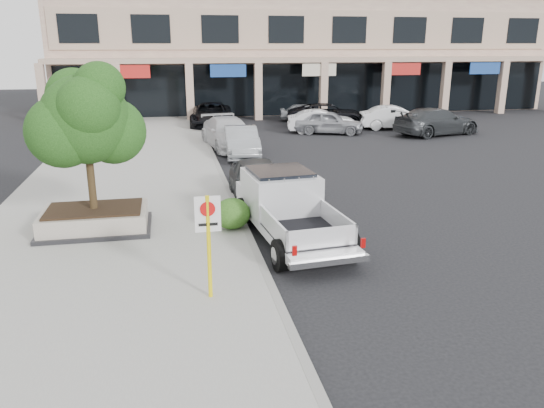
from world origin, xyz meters
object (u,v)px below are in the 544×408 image
(curb_car_a, at_px, (259,182))
(curb_car_b, at_px, (241,142))
(planter_tree, at_px, (91,119))
(lot_car_d, at_px, (328,115))
(no_parking_sign, at_px, (208,233))
(curb_car_d, at_px, (211,115))
(planter, at_px, (95,219))
(lot_car_b, at_px, (322,121))
(lot_car_a, at_px, (329,122))
(lot_car_c, at_px, (437,121))
(curb_car_c, at_px, (229,133))
(lot_car_e, at_px, (306,112))
(lot_car_f, at_px, (396,118))
(pickup_truck, at_px, (291,209))

(curb_car_a, height_order, curb_car_b, curb_car_a)
(planter_tree, xyz_separation_m, lot_car_d, (12.97, 19.35, -2.64))
(no_parking_sign, xyz_separation_m, curb_car_b, (2.85, 15.52, -0.89))
(no_parking_sign, relative_size, curb_car_d, 0.40)
(planter, relative_size, planter_tree, 0.80)
(planter, xyz_separation_m, lot_car_b, (11.91, 16.90, 0.24))
(planter, distance_m, curb_car_b, 12.02)
(curb_car_d, bearing_deg, lot_car_d, -3.36)
(lot_car_a, height_order, lot_car_d, lot_car_d)
(curb_car_d, distance_m, lot_car_c, 14.81)
(curb_car_b, relative_size, lot_car_a, 1.05)
(curb_car_a, bearing_deg, curb_car_c, 88.66)
(curb_car_a, relative_size, lot_car_e, 1.17)
(curb_car_a, xyz_separation_m, lot_car_b, (6.57, 14.59, -0.06))
(lot_car_f, bearing_deg, curb_car_c, 122.72)
(lot_car_b, height_order, lot_car_e, lot_car_b)
(pickup_truck, xyz_separation_m, curb_car_b, (0.24, 12.09, -0.19))
(pickup_truck, bearing_deg, curb_car_c, 84.87)
(pickup_truck, bearing_deg, lot_car_e, 68.77)
(no_parking_sign, height_order, lot_car_a, no_parking_sign)
(planter, relative_size, pickup_truck, 0.54)
(curb_car_c, bearing_deg, lot_car_d, 33.10)
(planter, height_order, lot_car_a, lot_car_a)
(no_parking_sign, distance_m, curb_car_d, 26.04)
(planter_tree, xyz_separation_m, curb_car_c, (5.37, 12.75, -2.61))
(curb_car_b, bearing_deg, curb_car_d, 96.39)
(planter_tree, bearing_deg, lot_car_f, 45.35)
(no_parking_sign, height_order, curb_car_a, no_parking_sign)
(pickup_truck, bearing_deg, curb_car_b, 83.34)
(curb_car_c, distance_m, lot_car_d, 10.07)
(curb_car_c, bearing_deg, lot_car_c, 0.11)
(curb_car_c, bearing_deg, lot_car_f, 13.09)
(curb_car_c, distance_m, lot_car_e, 11.35)
(pickup_truck, height_order, lot_car_c, pickup_truck)
(curb_car_a, bearing_deg, planter_tree, -157.90)
(curb_car_b, relative_size, lot_car_d, 0.81)
(lot_car_c, height_order, lot_car_e, lot_car_c)
(curb_car_d, relative_size, lot_car_c, 1.00)
(curb_car_c, xyz_separation_m, lot_car_a, (6.72, 3.56, -0.07))
(lot_car_d, bearing_deg, lot_car_e, 34.11)
(curb_car_c, bearing_deg, curb_car_a, -98.74)
(pickup_truck, bearing_deg, curb_car_a, 88.40)
(no_parking_sign, bearing_deg, lot_car_c, 51.54)
(lot_car_b, bearing_deg, planter_tree, 155.44)
(planter_tree, distance_m, no_parking_sign, 6.17)
(pickup_truck, distance_m, lot_car_d, 22.38)
(curb_car_a, height_order, curb_car_c, curb_car_c)
(curb_car_d, bearing_deg, pickup_truck, -82.27)
(curb_car_c, bearing_deg, no_parking_sign, -105.82)
(curb_car_a, height_order, curb_car_d, curb_car_d)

